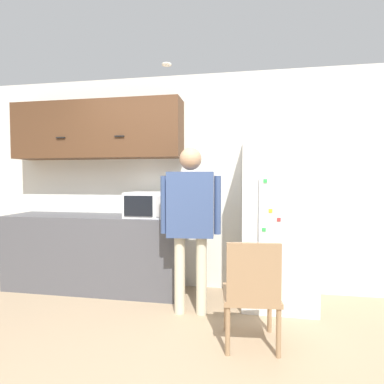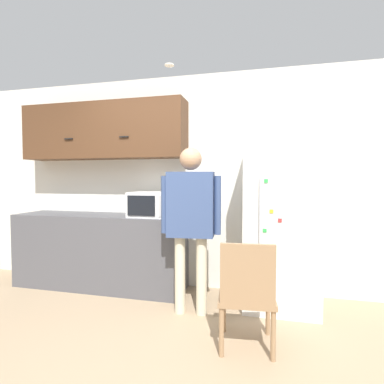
% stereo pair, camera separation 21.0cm
% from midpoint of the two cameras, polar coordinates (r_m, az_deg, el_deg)
% --- Properties ---
extents(ground_plane, '(16.00, 16.00, 0.00)m').
position_cam_midpoint_polar(ground_plane, '(2.58, -13.03, -30.16)').
color(ground_plane, '#9E8466').
extents(back_wall, '(6.00, 0.06, 2.70)m').
position_cam_midpoint_polar(back_wall, '(3.86, -2.97, 1.93)').
color(back_wall, silver).
rests_on(back_wall, ground_plane).
extents(counter, '(2.20, 0.58, 0.93)m').
position_cam_midpoint_polar(counter, '(4.07, -19.59, -10.76)').
color(counter, '#4C4C51').
rests_on(counter, ground_plane).
extents(upper_cabinets, '(2.20, 0.38, 0.71)m').
position_cam_midpoint_polar(upper_cabinets, '(4.11, -19.12, 11.02)').
color(upper_cabinets, '#51331E').
extents(microwave, '(0.48, 0.41, 0.30)m').
position_cam_midpoint_polar(microwave, '(3.64, -10.14, -2.38)').
color(microwave, white).
rests_on(microwave, counter).
extents(person, '(0.62, 0.26, 1.70)m').
position_cam_midpoint_polar(person, '(3.06, -2.26, -3.94)').
color(person, beige).
rests_on(person, ground_plane).
extents(refrigerator, '(0.77, 0.72, 1.85)m').
position_cam_midpoint_polar(refrigerator, '(3.42, 14.26, -5.37)').
color(refrigerator, white).
rests_on(refrigerator, ground_plane).
extents(chair, '(0.49, 0.49, 0.90)m').
position_cam_midpoint_polar(chair, '(2.58, 8.90, -17.93)').
color(chair, '#997551').
rests_on(chair, ground_plane).
extents(ceiling_light, '(0.11, 0.11, 0.01)m').
position_cam_midpoint_polar(ceiling_light, '(3.68, -6.62, 23.01)').
color(ceiling_light, white).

